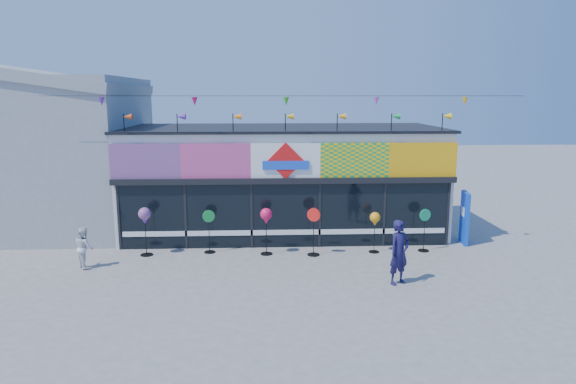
{
  "coord_description": "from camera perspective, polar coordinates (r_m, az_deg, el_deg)",
  "views": [
    {
      "loc": [
        -0.72,
        -14.15,
        5.34
      ],
      "look_at": [
        0.02,
        2.0,
        2.26
      ],
      "focal_mm": 32.0,
      "sensor_mm": 36.0,
      "label": 1
    }
  ],
  "objects": [
    {
      "name": "kite_shop",
      "position": [
        20.37,
        -0.55,
        1.47
      ],
      "size": [
        16.0,
        5.7,
        5.31
      ],
      "color": "white",
      "rests_on": "ground"
    },
    {
      "name": "spinner_1",
      "position": [
        17.74,
        -8.76,
        -4.22
      ],
      "size": [
        0.41,
        0.38,
        1.49
      ],
      "color": "black",
      "rests_on": "ground"
    },
    {
      "name": "spinner_0",
      "position": [
        17.76,
        -15.63,
        -2.71
      ],
      "size": [
        0.42,
        0.42,
        1.65
      ],
      "color": "black",
      "rests_on": "ground"
    },
    {
      "name": "ground",
      "position": [
        15.14,
        0.29,
        -9.88
      ],
      "size": [
        80.0,
        80.0,
        0.0
      ],
      "primitive_type": "plane",
      "color": "slate",
      "rests_on": "ground"
    },
    {
      "name": "spinner_3",
      "position": [
        17.25,
        2.86,
        -4.29
      ],
      "size": [
        0.43,
        0.41,
        1.63
      ],
      "color": "black",
      "rests_on": "ground"
    },
    {
      "name": "blue_sign",
      "position": [
        19.69,
        19.03,
        -2.71
      ],
      "size": [
        0.29,
        0.96,
        1.89
      ],
      "rotation": [
        0.0,
        0.0,
        -0.16
      ],
      "color": "blue",
      "rests_on": "ground"
    },
    {
      "name": "adult_man",
      "position": [
        15.0,
        12.26,
        -6.56
      ],
      "size": [
        0.81,
        0.74,
        1.87
      ],
      "primitive_type": "imported",
      "rotation": [
        0.0,
        0.0,
        0.55
      ],
      "color": "#191441",
      "rests_on": "ground"
    },
    {
      "name": "spinner_5",
      "position": [
        18.31,
        14.92,
        -3.99
      ],
      "size": [
        0.41,
        0.38,
        1.49
      ],
      "color": "black",
      "rests_on": "ground"
    },
    {
      "name": "spinner_2",
      "position": [
        17.24,
        -2.44,
        -2.85
      ],
      "size": [
        0.41,
        0.41,
        1.6
      ],
      "color": "black",
      "rests_on": "ground"
    },
    {
      "name": "neighbour_building",
      "position": [
        23.19,
        -26.27,
        4.38
      ],
      "size": [
        8.18,
        7.2,
        6.87
      ],
      "color": "#989A9D",
      "rests_on": "ground"
    },
    {
      "name": "spinner_4",
      "position": [
        17.73,
        9.63,
        -3.11
      ],
      "size": [
        0.36,
        0.36,
        1.41
      ],
      "color": "black",
      "rests_on": "ground"
    },
    {
      "name": "child",
      "position": [
        17.3,
        -21.7,
        -5.76
      ],
      "size": [
        0.66,
        0.72,
        1.29
      ],
      "primitive_type": "imported",
      "rotation": [
        0.0,
        0.0,
        2.2
      ],
      "color": "silver",
      "rests_on": "ground"
    }
  ]
}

